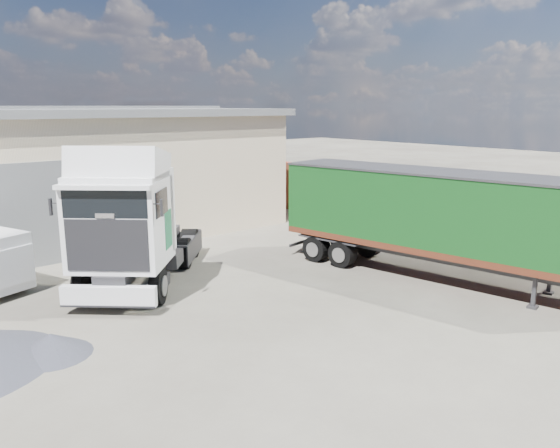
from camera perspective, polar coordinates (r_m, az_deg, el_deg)
ground at (r=13.01m, az=-0.90°, el=-12.38°), size 120.00×120.00×0.00m
brick_boundary_wall at (r=24.64m, az=11.14°, el=2.26°), size 0.35×26.00×2.50m
tractor_unit at (r=16.68m, az=-15.33°, el=-0.55°), size 6.17×6.43×4.41m
box_trailer at (r=17.88m, az=15.78°, el=1.08°), size 3.90×10.60×3.45m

